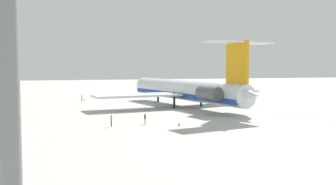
# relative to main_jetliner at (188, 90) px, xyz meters

# --- Properties ---
(ground) EXTENTS (341.59, 341.59, 0.00)m
(ground) POSITION_rel_main_jetliner_xyz_m (-1.71, -12.48, -3.87)
(ground) COLOR #B7B5AD
(main_jetliner) EXTENTS (48.02, 42.95, 14.18)m
(main_jetliner) POSITION_rel_main_jetliner_xyz_m (0.00, 0.00, 0.00)
(main_jetliner) COLOR silver
(main_jetliner) RESTS_ON ground
(ground_crew_near_nose) EXTENTS (0.44, 0.28, 1.73)m
(ground_crew_near_nose) POSITION_rel_main_jetliner_xyz_m (-22.60, 14.70, -2.77)
(ground_crew_near_nose) COLOR black
(ground_crew_near_nose) RESTS_ON ground
(ground_crew_near_tail) EXTENTS (0.43, 0.29, 1.83)m
(ground_crew_near_tail) POSITION_rel_main_jetliner_xyz_m (-23.39, 20.25, -2.71)
(ground_crew_near_tail) COLOR black
(ground_crew_near_tail) RESTS_ON ground
(ground_crew_portside) EXTENTS (0.32, 0.33, 1.70)m
(ground_crew_portside) POSITION_rel_main_jetliner_xyz_m (30.97, -19.07, -2.79)
(ground_crew_portside) COLOR black
(ground_crew_portside) RESTS_ON ground
(ground_crew_starboard) EXTENTS (0.45, 0.29, 1.84)m
(ground_crew_starboard) POSITION_rel_main_jetliner_xyz_m (19.49, 22.84, -2.70)
(ground_crew_starboard) COLOR black
(ground_crew_starboard) RESTS_ON ground
(safety_cone_nose) EXTENTS (0.40, 0.40, 0.55)m
(safety_cone_nose) POSITION_rel_main_jetliner_xyz_m (22.80, 21.99, -3.59)
(safety_cone_nose) COLOR #EA590F
(safety_cone_nose) RESTS_ON ground
(safety_cone_wingtip) EXTENTS (0.40, 0.40, 0.55)m
(safety_cone_wingtip) POSITION_rel_main_jetliner_xyz_m (-25.63, 9.83, -3.59)
(safety_cone_wingtip) COLOR #EA590F
(safety_cone_wingtip) RESTS_ON ground
(taxiway_centreline) EXTENTS (73.58, 19.65, 0.01)m
(taxiway_centreline) POSITION_rel_main_jetliner_xyz_m (1.32, -9.17, -3.86)
(taxiway_centreline) COLOR gold
(taxiway_centreline) RESTS_ON ground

